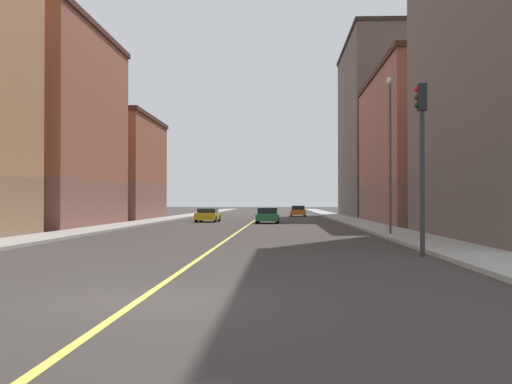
{
  "coord_description": "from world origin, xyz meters",
  "views": [
    {
      "loc": [
        2.66,
        -11.57,
        1.85
      ],
      "look_at": [
        0.65,
        36.6,
        2.58
      ],
      "focal_mm": 43.8,
      "sensor_mm": 36.0,
      "label": 1
    }
  ],
  "objects_px": {
    "street_lamp_left_near": "(390,141)",
    "car_yellow": "(208,215)",
    "building_right_distant": "(113,168)",
    "traffic_light_left_near": "(422,144)",
    "building_left_far": "(380,130)",
    "car_orange": "(298,211)",
    "building_right_midblock": "(44,127)",
    "building_left_mid": "(424,148)",
    "car_green": "(268,216)"
  },
  "relations": [
    {
      "from": "building_right_midblock",
      "to": "car_orange",
      "type": "relative_size",
      "value": 3.71
    },
    {
      "from": "car_green",
      "to": "car_orange",
      "type": "xyz_separation_m",
      "value": [
        3.21,
        24.97,
        0.01
      ]
    },
    {
      "from": "building_left_far",
      "to": "car_orange",
      "type": "bearing_deg",
      "value": 168.28
    },
    {
      "from": "building_right_midblock",
      "to": "traffic_light_left_near",
      "type": "bearing_deg",
      "value": -46.75
    },
    {
      "from": "traffic_light_left_near",
      "to": "car_yellow",
      "type": "distance_m",
      "value": 36.93
    },
    {
      "from": "street_lamp_left_near",
      "to": "car_green",
      "type": "distance_m",
      "value": 21.41
    },
    {
      "from": "building_left_mid",
      "to": "car_yellow",
      "type": "xyz_separation_m",
      "value": [
        -18.59,
        3.45,
        -5.74
      ]
    },
    {
      "from": "building_left_mid",
      "to": "building_right_midblock",
      "type": "distance_m",
      "value": 30.28
    },
    {
      "from": "building_right_midblock",
      "to": "car_yellow",
      "type": "xyz_separation_m",
      "value": [
        10.53,
        11.72,
        -6.6
      ]
    },
    {
      "from": "building_left_mid",
      "to": "car_yellow",
      "type": "relative_size",
      "value": 5.22
    },
    {
      "from": "building_right_distant",
      "to": "traffic_light_left_near",
      "type": "height_order",
      "value": "building_right_distant"
    },
    {
      "from": "car_yellow",
      "to": "building_left_far",
      "type": "bearing_deg",
      "value": 46.69
    },
    {
      "from": "car_orange",
      "to": "street_lamp_left_near",
      "type": "bearing_deg",
      "value": -85.27
    },
    {
      "from": "traffic_light_left_near",
      "to": "car_green",
      "type": "xyz_separation_m",
      "value": [
        -5.89,
        31.79,
        -3.13
      ]
    },
    {
      "from": "building_right_distant",
      "to": "traffic_light_left_near",
      "type": "xyz_separation_m",
      "value": [
        21.9,
        -41.66,
        -1.48
      ]
    },
    {
      "from": "building_left_mid",
      "to": "car_orange",
      "type": "distance_m",
      "value": 27.69
    },
    {
      "from": "building_right_distant",
      "to": "car_green",
      "type": "relative_size",
      "value": 3.84
    },
    {
      "from": "building_left_far",
      "to": "traffic_light_left_near",
      "type": "height_order",
      "value": "building_left_far"
    },
    {
      "from": "building_left_mid",
      "to": "car_green",
      "type": "distance_m",
      "value": 14.31
    },
    {
      "from": "building_right_midblock",
      "to": "building_right_distant",
      "type": "bearing_deg",
      "value": 90.0
    },
    {
      "from": "building_left_mid",
      "to": "car_orange",
      "type": "xyz_separation_m",
      "value": [
        -9.9,
        25.22,
        -5.71
      ]
    },
    {
      "from": "building_left_mid",
      "to": "building_right_midblock",
      "type": "height_order",
      "value": "building_right_midblock"
    },
    {
      "from": "building_right_midblock",
      "to": "car_orange",
      "type": "bearing_deg",
      "value": 60.16
    },
    {
      "from": "street_lamp_left_near",
      "to": "car_orange",
      "type": "xyz_separation_m",
      "value": [
        -3.7,
        44.75,
        -4.42
      ]
    },
    {
      "from": "building_right_midblock",
      "to": "building_right_distant",
      "type": "relative_size",
      "value": 1.07
    },
    {
      "from": "building_right_distant",
      "to": "street_lamp_left_near",
      "type": "xyz_separation_m",
      "value": [
        22.91,
        -29.64,
        -0.18
      ]
    },
    {
      "from": "traffic_light_left_near",
      "to": "building_right_distant",
      "type": "bearing_deg",
      "value": 117.72
    },
    {
      "from": "building_right_distant",
      "to": "car_yellow",
      "type": "xyz_separation_m",
      "value": [
        10.53,
        -6.67,
        -4.63
      ]
    },
    {
      "from": "street_lamp_left_near",
      "to": "car_yellow",
      "type": "bearing_deg",
      "value": 118.32
    },
    {
      "from": "car_green",
      "to": "car_yellow",
      "type": "xyz_separation_m",
      "value": [
        -5.47,
        3.21,
        -0.01
      ]
    },
    {
      "from": "building_left_far",
      "to": "car_green",
      "type": "height_order",
      "value": "building_left_far"
    },
    {
      "from": "building_right_distant",
      "to": "car_yellow",
      "type": "distance_m",
      "value": 13.29
    },
    {
      "from": "building_right_midblock",
      "to": "street_lamp_left_near",
      "type": "bearing_deg",
      "value": -26.17
    },
    {
      "from": "building_left_far",
      "to": "building_right_midblock",
      "type": "distance_m",
      "value": 42.97
    },
    {
      "from": "building_left_mid",
      "to": "building_left_far",
      "type": "height_order",
      "value": "building_left_far"
    },
    {
      "from": "traffic_light_left_near",
      "to": "car_green",
      "type": "relative_size",
      "value": 1.45
    },
    {
      "from": "building_right_distant",
      "to": "car_green",
      "type": "bearing_deg",
      "value": -31.67
    },
    {
      "from": "street_lamp_left_near",
      "to": "car_orange",
      "type": "bearing_deg",
      "value": 94.73
    },
    {
      "from": "building_left_far",
      "to": "traffic_light_left_near",
      "type": "xyz_separation_m",
      "value": [
        -7.22,
        -54.71,
        -6.76
      ]
    },
    {
      "from": "building_left_far",
      "to": "car_orange",
      "type": "distance_m",
      "value": 14.14
    },
    {
      "from": "building_left_far",
      "to": "car_yellow",
      "type": "relative_size",
      "value": 5.56
    },
    {
      "from": "car_green",
      "to": "car_yellow",
      "type": "height_order",
      "value": "car_green"
    },
    {
      "from": "building_right_distant",
      "to": "car_green",
      "type": "xyz_separation_m",
      "value": [
        16.0,
        -9.87,
        -4.61
      ]
    },
    {
      "from": "building_left_far",
      "to": "building_right_midblock",
      "type": "bearing_deg",
      "value": -132.81
    },
    {
      "from": "car_orange",
      "to": "building_right_midblock",
      "type": "bearing_deg",
      "value": -119.84
    },
    {
      "from": "building_left_far",
      "to": "street_lamp_left_near",
      "type": "height_order",
      "value": "building_left_far"
    },
    {
      "from": "building_right_midblock",
      "to": "car_green",
      "type": "xyz_separation_m",
      "value": [
        16.0,
        8.51,
        -6.58
      ]
    },
    {
      "from": "car_yellow",
      "to": "car_orange",
      "type": "xyz_separation_m",
      "value": [
        8.68,
        21.77,
        0.03
      ]
    },
    {
      "from": "street_lamp_left_near",
      "to": "building_left_far",
      "type": "bearing_deg",
      "value": 81.73
    },
    {
      "from": "building_left_far",
      "to": "car_yellow",
      "type": "distance_m",
      "value": 28.85
    }
  ]
}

